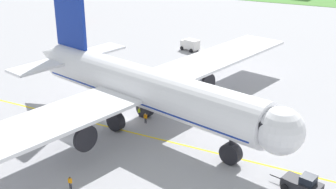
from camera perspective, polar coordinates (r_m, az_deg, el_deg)
ground_plane at (r=65.94m, az=-5.59°, el=-3.43°), size 600.00×600.00×0.00m
apron_taxi_line at (r=63.66m, az=-7.08°, el=-4.46°), size 280.00×0.36×0.01m
airliner_foreground at (r=60.88m, az=-3.46°, el=0.95°), size 47.88×74.83×18.75m
pushback_tug at (r=50.98m, az=17.45°, el=-11.26°), size 6.15×3.33×2.28m
ground_crew_wingwalker_port at (r=64.36m, az=-3.01°, el=-3.01°), size 0.59×0.25×1.67m
ground_crew_marshaller_front at (r=66.50m, az=-3.79°, el=-2.23°), size 0.42×0.48×1.58m
ground_crew_wingwalker_starboard at (r=50.53m, az=-12.85°, el=-11.17°), size 0.55×0.27×1.57m
service_truck_fuel_bowser at (r=133.59m, az=-12.68°, el=9.89°), size 5.27×2.99×2.90m
service_truck_catering_van at (r=101.59m, az=2.94°, el=6.64°), size 4.92×3.47×2.66m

